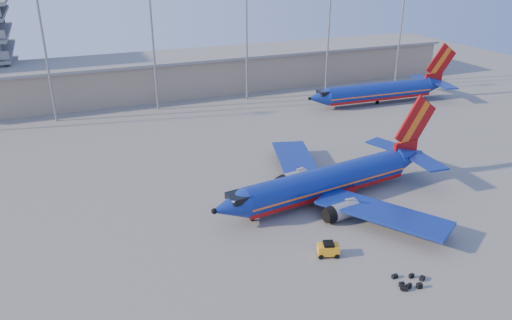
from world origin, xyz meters
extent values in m
plane|color=slate|center=(0.00, 0.00, 0.00)|extent=(220.00, 220.00, 0.00)
cube|color=gray|center=(10.00, 58.00, 4.00)|extent=(120.00, 15.00, 8.00)
cube|color=slate|center=(10.00, 58.00, 8.20)|extent=(122.00, 16.00, 0.60)
cylinder|color=gray|center=(-25.00, 46.00, 14.00)|extent=(0.44, 0.44, 28.00)
cylinder|color=gray|center=(-5.00, 46.00, 14.00)|extent=(0.44, 0.44, 28.00)
cylinder|color=gray|center=(15.00, 46.00, 14.00)|extent=(0.44, 0.44, 28.00)
cylinder|color=gray|center=(35.00, 46.00, 14.00)|extent=(0.44, 0.44, 28.00)
cylinder|color=gray|center=(55.00, 46.00, 14.00)|extent=(0.44, 0.44, 28.00)
cylinder|color=navy|center=(6.96, -3.06, 2.77)|extent=(24.88, 7.17, 3.79)
cube|color=#9D0C0E|center=(6.96, -3.06, 1.79)|extent=(24.78, 6.46, 1.33)
cube|color=#FF6215|center=(6.96, -3.06, 2.51)|extent=(24.88, 7.21, 0.23)
cone|color=navy|center=(-7.34, -5.07, 2.77)|extent=(4.79, 4.35, 3.79)
cube|color=black|center=(-6.02, -4.88, 3.74)|extent=(2.81, 2.98, 0.82)
cone|color=navy|center=(21.78, -0.98, 3.12)|extent=(5.80, 4.49, 3.79)
cube|color=#9D0C0E|center=(20.97, -1.09, 4.51)|extent=(4.34, 1.16, 2.25)
cube|color=#9D0C0E|center=(22.39, -0.89, 8.09)|extent=(7.49, 1.37, 8.18)
cube|color=#FF6215|center=(22.18, -0.92, 8.09)|extent=(5.01, 1.12, 6.41)
cube|color=navy|center=(20.89, 2.41, 3.69)|extent=(5.13, 7.21, 0.23)
cube|color=navy|center=(21.86, -4.49, 3.69)|extent=(3.52, 6.76, 0.23)
cube|color=navy|center=(7.23, 6.08, 1.84)|extent=(9.30, 16.68, 0.36)
cube|color=navy|center=(9.74, -11.77, 1.84)|extent=(12.76, 16.18, 0.36)
cube|color=#9D0C0E|center=(7.47, -2.99, 1.38)|extent=(6.64, 4.81, 1.02)
cylinder|color=gray|center=(5.01, 2.05, 1.18)|extent=(3.95, 2.64, 2.15)
cylinder|color=gray|center=(6.49, -8.51, 1.18)|extent=(3.95, 2.64, 2.15)
cylinder|color=gray|center=(-4.20, -4.63, 0.56)|extent=(0.28, 0.28, 1.13)
cylinder|color=black|center=(-4.20, -4.63, 0.33)|extent=(0.68, 0.34, 0.66)
cylinder|color=black|center=(8.12, -0.21, 0.43)|extent=(0.93, 0.68, 0.86)
cylinder|color=black|center=(8.86, -5.48, 0.43)|extent=(0.93, 0.68, 0.86)
cylinder|color=navy|center=(39.80, 31.93, 2.75)|extent=(24.58, 4.72, 3.77)
cube|color=#9D0C0E|center=(39.80, 31.93, 1.78)|extent=(24.55, 4.01, 1.32)
cube|color=#FF6215|center=(39.80, 31.93, 2.50)|extent=(24.58, 4.76, 0.22)
cone|color=navy|center=(25.45, 32.49, 2.75)|extent=(4.42, 3.93, 3.77)
cube|color=black|center=(26.77, 32.44, 3.72)|extent=(2.55, 2.74, 0.81)
cone|color=navy|center=(54.66, 31.35, 3.11)|extent=(5.44, 3.97, 3.77)
cube|color=#9D0C0E|center=(53.85, 31.38, 4.48)|extent=(4.30, 0.73, 2.24)
cube|color=#9D0C0E|center=(55.27, 31.32, 8.05)|extent=(7.49, 0.62, 8.13)
cube|color=#FF6215|center=(55.07, 31.33, 8.05)|extent=(4.99, 0.62, 6.38)
cube|color=navy|center=(54.39, 34.82, 3.67)|extent=(4.12, 6.94, 0.22)
cube|color=navy|center=(54.12, 27.90, 3.67)|extent=(4.57, 7.07, 0.22)
cylinder|color=black|center=(39.80, 31.93, 0.46)|extent=(0.74, 0.74, 0.92)
cube|color=orange|center=(0.59, -14.84, 0.82)|extent=(2.61, 1.99, 1.10)
cube|color=black|center=(0.59, -14.84, 1.48)|extent=(1.43, 1.50, 0.38)
cylinder|color=black|center=(-0.04, -13.99, 0.29)|extent=(0.60, 0.37, 0.57)
cylinder|color=black|center=(-0.43, -15.13, 0.29)|extent=(0.60, 0.37, 0.57)
cylinder|color=black|center=(1.62, -14.56, 0.29)|extent=(0.60, 0.37, 0.57)
cylinder|color=black|center=(1.23, -15.70, 0.29)|extent=(0.60, 0.37, 0.57)
cube|color=black|center=(4.50, -23.03, 0.22)|extent=(0.70, 0.56, 0.44)
cube|color=black|center=(6.11, -23.23, 0.27)|extent=(0.57, 0.47, 0.54)
cube|color=black|center=(5.10, -22.87, 0.26)|extent=(0.66, 0.39, 0.53)
cube|color=black|center=(4.67, -22.31, 0.23)|extent=(0.56, 0.34, 0.46)
cube|color=black|center=(4.47, -22.77, 0.25)|extent=(0.58, 0.53, 0.50)
cube|color=black|center=(7.27, -22.27, 0.19)|extent=(0.74, 0.66, 0.38)
cube|color=black|center=(4.89, -20.93, 0.19)|extent=(0.65, 0.41, 0.38)
cube|color=black|center=(6.48, -21.55, 0.22)|extent=(0.52, 0.31, 0.44)
camera|label=1|loc=(-24.26, -54.49, 30.95)|focal=35.00mm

